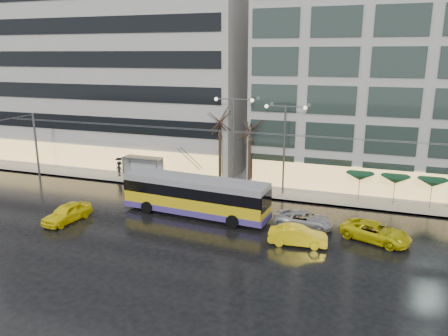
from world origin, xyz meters
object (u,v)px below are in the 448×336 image
at_px(bus_shelter, 141,163).
at_px(taxi_a, 67,213).
at_px(street_lamp_near, 234,131).
at_px(trolleybus, 195,197).

relative_size(bus_shelter, taxi_a, 0.96).
bearing_deg(bus_shelter, street_lamp_near, 0.63).
xyz_separation_m(trolleybus, taxi_a, (-9.26, -4.79, -0.85)).
bearing_deg(trolleybus, street_lamp_near, 83.54).
bearing_deg(street_lamp_near, taxi_a, -129.01).
bearing_deg(street_lamp_near, trolleybus, -96.46).
height_order(trolleybus, taxi_a, trolleybus).
distance_m(trolleybus, street_lamp_near, 8.93).
xyz_separation_m(street_lamp_near, taxi_a, (-10.14, -12.52, -5.25)).
relative_size(trolleybus, bus_shelter, 3.05).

